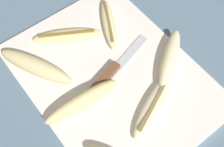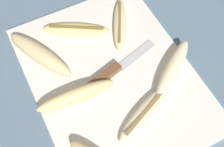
{
  "view_description": "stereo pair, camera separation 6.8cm",
  "coord_description": "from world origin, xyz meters",
  "px_view_note": "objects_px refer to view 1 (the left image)",
  "views": [
    {
      "loc": [
        0.29,
        -0.22,
        0.65
      ],
      "look_at": [
        0.0,
        0.0,
        0.02
      ],
      "focal_mm": 50.0,
      "sensor_mm": 36.0,
      "label": 1
    },
    {
      "loc": [
        0.32,
        -0.16,
        0.65
      ],
      "look_at": [
        0.0,
        0.0,
        0.02
      ],
      "focal_mm": 50.0,
      "sensor_mm": 36.0,
      "label": 2
    }
  ],
  "objects_px": {
    "banana_bright_far": "(154,106)",
    "banana_pale_long": "(170,59)",
    "banana_golden_short": "(67,36)",
    "banana_spotted_left": "(81,101)",
    "knife": "(110,75)",
    "banana_ripe_center": "(36,66)",
    "banana_soft_right": "(109,23)"
  },
  "relations": [
    {
      "from": "banana_pale_long",
      "to": "banana_golden_short",
      "type": "distance_m",
      "value": 0.26
    },
    {
      "from": "knife",
      "to": "banana_soft_right",
      "type": "relative_size",
      "value": 1.29
    },
    {
      "from": "banana_bright_far",
      "to": "banana_ripe_center",
      "type": "height_order",
      "value": "banana_ripe_center"
    },
    {
      "from": "banana_bright_far",
      "to": "banana_spotted_left",
      "type": "xyz_separation_m",
      "value": [
        -0.1,
        -0.12,
        0.01
      ]
    },
    {
      "from": "banana_pale_long",
      "to": "banana_spotted_left",
      "type": "xyz_separation_m",
      "value": [
        -0.04,
        -0.23,
        0.0
      ]
    },
    {
      "from": "banana_ripe_center",
      "to": "banana_soft_right",
      "type": "bearing_deg",
      "value": 90.41
    },
    {
      "from": "banana_spotted_left",
      "to": "banana_pale_long",
      "type": "bearing_deg",
      "value": 81.04
    },
    {
      "from": "banana_ripe_center",
      "to": "banana_bright_far",
      "type": "bearing_deg",
      "value": 32.35
    },
    {
      "from": "banana_pale_long",
      "to": "banana_spotted_left",
      "type": "distance_m",
      "value": 0.23
    },
    {
      "from": "knife",
      "to": "banana_ripe_center",
      "type": "height_order",
      "value": "banana_ripe_center"
    },
    {
      "from": "banana_soft_right",
      "to": "banana_spotted_left",
      "type": "distance_m",
      "value": 0.23
    },
    {
      "from": "knife",
      "to": "banana_soft_right",
      "type": "distance_m",
      "value": 0.15
    },
    {
      "from": "banana_pale_long",
      "to": "banana_spotted_left",
      "type": "height_order",
      "value": "banana_spotted_left"
    },
    {
      "from": "knife",
      "to": "banana_ripe_center",
      "type": "bearing_deg",
      "value": -148.56
    },
    {
      "from": "knife",
      "to": "banana_spotted_left",
      "type": "height_order",
      "value": "banana_spotted_left"
    },
    {
      "from": "banana_ripe_center",
      "to": "banana_golden_short",
      "type": "distance_m",
      "value": 0.12
    },
    {
      "from": "banana_bright_far",
      "to": "banana_pale_long",
      "type": "bearing_deg",
      "value": 121.37
    },
    {
      "from": "knife",
      "to": "banana_pale_long",
      "type": "height_order",
      "value": "banana_pale_long"
    },
    {
      "from": "banana_ripe_center",
      "to": "banana_spotted_left",
      "type": "bearing_deg",
      "value": 13.12
    },
    {
      "from": "banana_bright_far",
      "to": "banana_spotted_left",
      "type": "distance_m",
      "value": 0.16
    },
    {
      "from": "banana_bright_far",
      "to": "banana_golden_short",
      "type": "distance_m",
      "value": 0.28
    },
    {
      "from": "banana_spotted_left",
      "to": "banana_ripe_center",
      "type": "xyz_separation_m",
      "value": [
        -0.14,
        -0.03,
        -0.0
      ]
    },
    {
      "from": "banana_soft_right",
      "to": "banana_ripe_center",
      "type": "xyz_separation_m",
      "value": [
        0.0,
        -0.22,
        0.01
      ]
    },
    {
      "from": "banana_ripe_center",
      "to": "banana_golden_short",
      "type": "xyz_separation_m",
      "value": [
        -0.03,
        0.11,
        -0.01
      ]
    },
    {
      "from": "banana_golden_short",
      "to": "knife",
      "type": "bearing_deg",
      "value": 6.38
    },
    {
      "from": "banana_bright_far",
      "to": "banana_soft_right",
      "type": "distance_m",
      "value": 0.25
    },
    {
      "from": "banana_bright_far",
      "to": "banana_ripe_center",
      "type": "xyz_separation_m",
      "value": [
        -0.24,
        -0.15,
        0.01
      ]
    },
    {
      "from": "banana_spotted_left",
      "to": "banana_golden_short",
      "type": "relative_size",
      "value": 1.08
    },
    {
      "from": "knife",
      "to": "banana_soft_right",
      "type": "height_order",
      "value": "banana_soft_right"
    },
    {
      "from": "banana_spotted_left",
      "to": "banana_ripe_center",
      "type": "relative_size",
      "value": 0.96
    },
    {
      "from": "banana_bright_far",
      "to": "banana_pale_long",
      "type": "relative_size",
      "value": 1.08
    },
    {
      "from": "banana_bright_far",
      "to": "banana_soft_right",
      "type": "xyz_separation_m",
      "value": [
        -0.24,
        0.06,
        -0.0
      ]
    }
  ]
}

